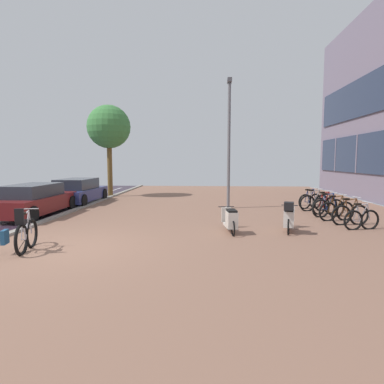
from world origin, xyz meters
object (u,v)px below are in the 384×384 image
(bicycle_rack_02, at_px, (337,211))
(bicycle_rack_06, at_px, (310,201))
(bicycle_rack_01, at_px, (350,215))
(lamp_post, at_px, (229,137))
(bicycle_rack_00, at_px, (361,220))
(parked_car_near, at_px, (34,200))
(bicycle_rack_03, at_px, (328,208))
(bicycle_foreground, at_px, (24,235))
(parked_car_far, at_px, (78,191))
(scooter_mid, at_px, (289,218))
(bicycle_rack_04, at_px, (325,205))
(bicycle_rack_05, at_px, (314,203))
(street_tree, at_px, (109,127))
(scooter_near, at_px, (230,220))

(bicycle_rack_02, bearing_deg, bicycle_rack_06, 90.51)
(bicycle_rack_01, xyz_separation_m, lamp_post, (-4.00, 3.70, 2.92))
(bicycle_rack_02, bearing_deg, bicycle_rack_00, -82.80)
(parked_car_near, bearing_deg, bicycle_rack_03, 1.52)
(bicycle_foreground, distance_m, parked_car_far, 9.12)
(bicycle_rack_06, bearing_deg, scooter_mid, -113.28)
(bicycle_rack_03, distance_m, bicycle_rack_06, 2.32)
(lamp_post, bearing_deg, bicycle_rack_03, -29.44)
(lamp_post, bearing_deg, bicycle_rack_01, -42.74)
(bicycle_foreground, height_order, bicycle_rack_01, bicycle_foreground)
(bicycle_rack_04, xyz_separation_m, bicycle_rack_05, (-0.18, 0.77, 0.01))
(bicycle_rack_03, xyz_separation_m, bicycle_rack_05, (-0.05, 1.54, 0.00))
(parked_car_far, xyz_separation_m, lamp_post, (7.74, -1.36, 2.65))
(bicycle_rack_00, distance_m, bicycle_rack_05, 3.87)
(bicycle_rack_04, bearing_deg, scooter_mid, -123.21)
(bicycle_rack_05, height_order, parked_car_near, parked_car_near)
(parked_car_far, bearing_deg, bicycle_foreground, -75.17)
(bicycle_rack_01, relative_size, lamp_post, 0.23)
(bicycle_rack_00, relative_size, lamp_post, 0.21)
(bicycle_rack_05, bearing_deg, bicycle_rack_06, 86.74)
(bicycle_rack_00, bearing_deg, parked_car_near, 170.49)
(bicycle_rack_04, height_order, street_tree, street_tree)
(bicycle_rack_03, height_order, bicycle_rack_05, bicycle_rack_05)
(bicycle_rack_03, bearing_deg, bicycle_rack_00, -84.57)
(bicycle_rack_03, bearing_deg, bicycle_rack_04, 80.22)
(bicycle_foreground, height_order, bicycle_rack_00, bicycle_foreground)
(scooter_mid, height_order, parked_car_far, parked_car_far)
(bicycle_rack_00, xyz_separation_m, bicycle_rack_06, (-0.22, 4.63, 0.02))
(street_tree, bearing_deg, parked_car_near, -97.65)
(bicycle_rack_04, xyz_separation_m, parked_car_far, (-11.68, 2.74, 0.27))
(bicycle_rack_06, bearing_deg, bicycle_rack_01, -87.15)
(bicycle_rack_01, relative_size, bicycle_rack_04, 1.10)
(parked_car_far, bearing_deg, bicycle_rack_04, -13.21)
(bicycle_rack_04, xyz_separation_m, lamp_post, (-3.94, 1.38, 2.92))
(bicycle_foreground, relative_size, scooter_mid, 0.89)
(scooter_near, distance_m, street_tree, 12.40)
(bicycle_rack_05, height_order, bicycle_rack_06, bicycle_rack_05)
(scooter_near, xyz_separation_m, parked_car_far, (-7.53, 6.50, 0.22))
(bicycle_rack_04, height_order, lamp_post, lamp_post)
(bicycle_rack_04, bearing_deg, bicycle_rack_05, 103.10)
(scooter_mid, relative_size, parked_car_far, 0.40)
(bicycle_rack_01, height_order, bicycle_rack_05, bicycle_rack_05)
(bicycle_rack_00, xyz_separation_m, bicycle_rack_05, (-0.27, 3.86, 0.03))
(bicycle_rack_01, distance_m, bicycle_rack_04, 2.32)
(bicycle_rack_01, height_order, bicycle_rack_03, bicycle_rack_03)
(bicycle_rack_03, distance_m, bicycle_rack_05, 1.55)
(bicycle_rack_05, bearing_deg, bicycle_rack_00, -86.05)
(bicycle_foreground, height_order, parked_car_near, parked_car_near)
(bicycle_rack_02, distance_m, bicycle_rack_06, 3.09)
(parked_car_far, relative_size, lamp_post, 0.69)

